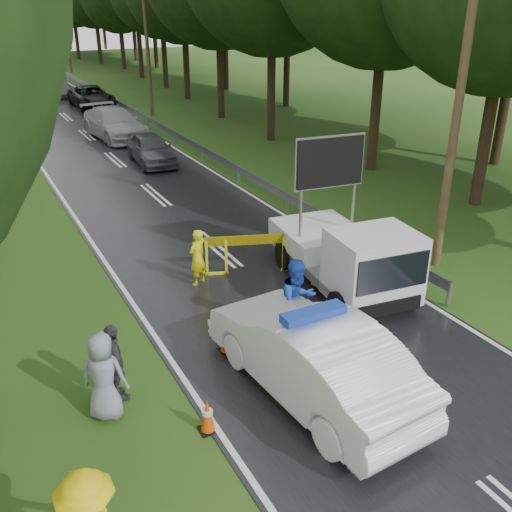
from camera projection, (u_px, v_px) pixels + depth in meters
ground at (327, 344)px, 12.92m from camera, size 160.00×160.00×0.00m
road at (66, 117)px, 37.05m from camera, size 7.00×140.00×0.02m
guardrail at (122, 105)px, 38.13m from camera, size 0.12×60.06×0.70m
utility_pole_near at (461, 87)px, 14.63m from camera, size 1.40×0.24×10.00m
utility_pole_mid at (146, 33)px, 35.55m from camera, size 1.40×0.24×10.00m
utility_pole_far at (65, 19)px, 56.46m from camera, size 1.40×0.24×10.00m
police_sedan at (312, 356)px, 11.00m from camera, size 2.25×5.34×1.89m
work_truck at (348, 256)px, 14.80m from camera, size 2.66×5.06×3.88m
barrier at (255, 245)px, 15.88m from camera, size 2.65×1.03×1.16m
officer at (197, 257)px, 15.30m from camera, size 0.69×0.61×1.59m
civilian at (298, 301)px, 12.70m from camera, size 1.07×0.88×1.99m
bystander_mid at (114, 363)px, 10.84m from camera, size 0.49×1.00×1.65m
bystander_right at (104, 376)px, 10.38m from camera, size 1.03×0.95×1.76m
queue_car_first at (151, 149)px, 26.59m from camera, size 1.91×4.19×1.40m
queue_car_second at (114, 123)px, 31.32m from camera, size 2.83×5.77×1.61m
queue_car_third at (92, 97)px, 40.07m from camera, size 2.51×5.29×1.46m
queue_car_fourth at (59, 88)px, 44.43m from camera, size 1.88×4.14×1.32m
cone_near_left at (207, 416)px, 10.23m from camera, size 0.32×0.32×0.68m
cone_center at (326, 311)px, 13.65m from camera, size 0.32×0.32×0.67m
cone_far at (317, 272)px, 15.41m from camera, size 0.38×0.38×0.80m
cone_left_mid at (227, 337)px, 12.52m from camera, size 0.36×0.36×0.76m
cone_right at (330, 247)px, 17.00m from camera, size 0.36×0.36×0.77m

